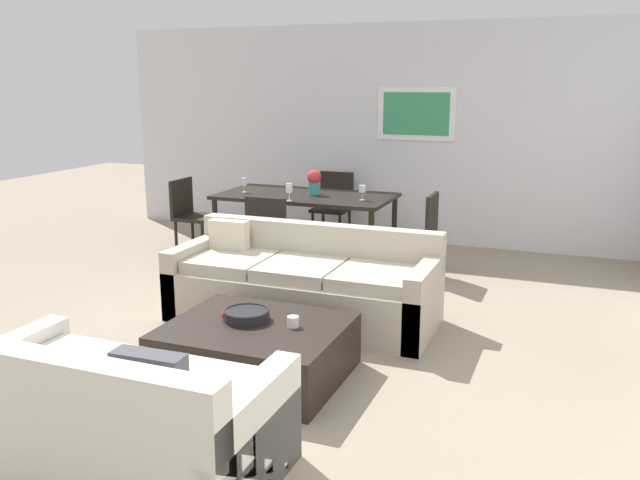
{
  "coord_description": "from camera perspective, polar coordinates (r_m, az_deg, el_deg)",
  "views": [
    {
      "loc": [
        2.13,
        -4.72,
        2.01
      ],
      "look_at": [
        0.19,
        0.2,
        0.75
      ],
      "focal_mm": 37.71,
      "sensor_mm": 36.0,
      "label": 1
    }
  ],
  "objects": [
    {
      "name": "ground_plane",
      "position": [
        5.55,
        -2.6,
        -7.83
      ],
      "size": [
        18.0,
        18.0,
        0.0
      ],
      "primitive_type": "plane",
      "color": "gray"
    },
    {
      "name": "back_wall_unit",
      "position": [
        8.47,
        9.1,
        8.79
      ],
      "size": [
        8.4,
        0.09,
        2.7
      ],
      "color": "silver",
      "rests_on": "ground"
    },
    {
      "name": "sofa_beige",
      "position": [
        5.75,
        -1.43,
        -3.97
      ],
      "size": [
        2.24,
        0.9,
        0.78
      ],
      "color": "#B2A893",
      "rests_on": "ground"
    },
    {
      "name": "loveseat_white",
      "position": [
        3.75,
        -16.9,
        -14.44
      ],
      "size": [
        1.68,
        0.9,
        0.78
      ],
      "color": "silver",
      "rests_on": "ground"
    },
    {
      "name": "coffee_table",
      "position": [
        4.72,
        -5.43,
        -9.32
      ],
      "size": [
        1.19,
        1.0,
        0.38
      ],
      "color": "black",
      "rests_on": "ground"
    },
    {
      "name": "decorative_bowl",
      "position": [
        4.73,
        -6.23,
        -6.29
      ],
      "size": [
        0.32,
        0.32,
        0.08
      ],
      "color": "black",
      "rests_on": "coffee_table"
    },
    {
      "name": "candle_jar",
      "position": [
        4.58,
        -2.3,
        -6.94
      ],
      "size": [
        0.08,
        0.08,
        0.07
      ],
      "primitive_type": "cylinder",
      "color": "silver",
      "rests_on": "coffee_table"
    },
    {
      "name": "apple_on_coffee_table",
      "position": [
        4.75,
        -7.94,
        -6.34
      ],
      "size": [
        0.07,
        0.07,
        0.07
      ],
      "primitive_type": "sphere",
      "color": "red",
      "rests_on": "coffee_table"
    },
    {
      "name": "dining_table",
      "position": [
        7.64,
        -1.23,
        3.43
      ],
      "size": [
        1.97,
        1.03,
        0.75
      ],
      "color": "black",
      "rests_on": "ground"
    },
    {
      "name": "dining_chair_foot",
      "position": [
        6.85,
        -4.2,
        0.68
      ],
      "size": [
        0.44,
        0.44,
        0.88
      ],
      "color": "black",
      "rests_on": "ground"
    },
    {
      "name": "dining_chair_right_near",
      "position": [
        7.04,
        8.53,
        0.9
      ],
      "size": [
        0.44,
        0.44,
        0.88
      ],
      "color": "black",
      "rests_on": "ground"
    },
    {
      "name": "dining_chair_left_near",
      "position": [
        8.11,
        -10.97,
        2.45
      ],
      "size": [
        0.44,
        0.44,
        0.88
      ],
      "color": "black",
      "rests_on": "ground"
    },
    {
      "name": "dining_chair_head",
      "position": [
        8.51,
        1.17,
        3.21
      ],
      "size": [
        0.44,
        0.44,
        0.88
      ],
      "color": "black",
      "rests_on": "ground"
    },
    {
      "name": "wine_glass_foot",
      "position": [
        7.2,
        -2.64,
        4.4
      ],
      "size": [
        0.07,
        0.07,
        0.19
      ],
      "color": "silver",
      "rests_on": "dining_table"
    },
    {
      "name": "wine_glass_left_near",
      "position": [
        7.8,
        -6.48,
        4.89
      ],
      "size": [
        0.07,
        0.07,
        0.17
      ],
      "color": "silver",
      "rests_on": "dining_table"
    },
    {
      "name": "wine_glass_right_near",
      "position": [
        7.25,
        3.62,
        4.31
      ],
      "size": [
        0.07,
        0.07,
        0.16
      ],
      "color": "silver",
      "rests_on": "dining_table"
    },
    {
      "name": "centerpiece_vase",
      "position": [
        7.6,
        -0.5,
        5.02
      ],
      "size": [
        0.16,
        0.16,
        0.28
      ],
      "color": "teal",
      "rests_on": "dining_table"
    }
  ]
}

